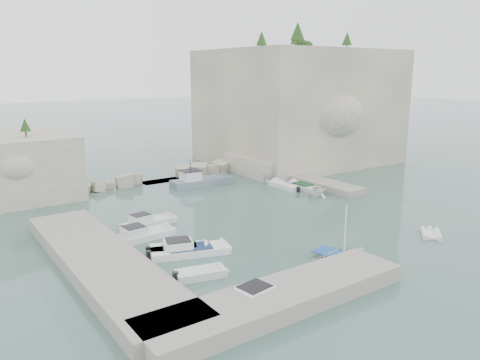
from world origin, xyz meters
TOP-DOWN VIEW (x-y plane):
  - ground at (0.00, 0.00)m, footprint 400.00×400.00m
  - cliff_east at (23.00, 23.00)m, footprint 26.00×22.00m
  - cliff_terrace at (13.00, 18.00)m, footprint 8.00×10.00m
  - quay_west at (-17.00, -1.00)m, footprint 5.00×24.00m
  - quay_south at (-10.00, -12.50)m, footprint 18.00×4.00m
  - ledge_east at (13.50, 10.00)m, footprint 3.00×16.00m
  - breakwater at (-1.00, 22.00)m, footprint 28.00×3.00m
  - motorboat_a at (-10.21, 6.09)m, footprint 6.02×2.55m
  - motorboat_b at (-11.99, 3.24)m, footprint 6.20×2.51m
  - motorboat_c at (-10.89, -1.34)m, footprint 5.49×3.85m
  - motorboat_d at (-10.41, -2.12)m, footprint 7.01×3.93m
  - motorboat_e at (-11.81, -6.18)m, footprint 4.03×2.38m
  - motorboat_f at (-10.31, -11.45)m, footprint 6.67×2.90m
  - rowboat at (-1.91, -10.19)m, footprint 5.74×4.50m
  - inflatable_dinghy at (8.77, -10.38)m, footprint 3.17×2.95m
  - tender_east_a at (9.91, 4.99)m, footprint 3.26×2.86m
  - tender_east_b at (10.97, 8.37)m, footprint 1.72×5.00m
  - tender_east_c at (9.46, 9.96)m, footprint 1.83×5.31m
  - tender_east_d at (10.78, 13.64)m, footprint 4.67×2.30m
  - work_boat at (1.87, 17.02)m, footprint 8.65×2.90m
  - rowboat_mast at (-1.91, -10.19)m, footprint 0.10×0.10m
  - vegetation at (17.83, 24.40)m, footprint 53.48×13.88m

SIDE VIEW (x-z plane):
  - ground at x=0.00m, z-range 0.00..0.00m
  - motorboat_a at x=-10.21m, z-range -0.70..0.70m
  - motorboat_b at x=-11.99m, z-range -0.70..0.70m
  - motorboat_c at x=-10.89m, z-range -0.35..0.35m
  - motorboat_d at x=-10.41m, z-range -0.70..0.70m
  - motorboat_e at x=-11.81m, z-range -0.35..0.35m
  - motorboat_f at x=-10.31m, z-range -0.70..0.70m
  - rowboat at x=-1.91m, z-range -0.54..0.54m
  - inflatable_dinghy at x=8.77m, z-range -0.22..0.22m
  - tender_east_a at x=9.91m, z-range -0.82..0.82m
  - tender_east_b at x=10.97m, z-range -0.35..0.35m
  - tender_east_c at x=9.46m, z-range -0.35..0.35m
  - tender_east_d at x=10.78m, z-range -0.86..0.86m
  - work_boat at x=1.87m, z-range -1.10..1.10m
  - ledge_east at x=13.50m, z-range 0.00..0.80m
  - quay_west at x=-17.00m, z-range 0.00..1.10m
  - quay_south at x=-10.00m, z-range 0.00..1.10m
  - breakwater at x=-1.00m, z-range 0.00..1.40m
  - cliff_terrace at x=13.00m, z-range 0.00..2.50m
  - rowboat_mast at x=-1.91m, z-range 0.54..4.74m
  - cliff_east at x=23.00m, z-range 0.00..17.00m
  - vegetation at x=17.83m, z-range 11.23..24.63m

